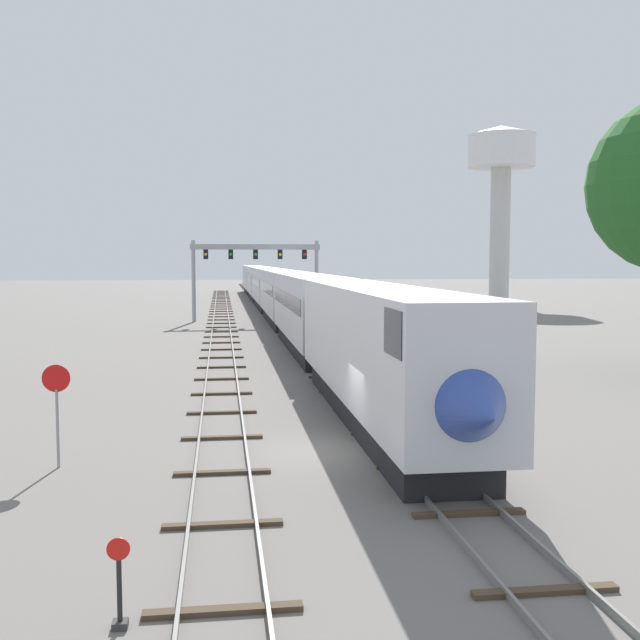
# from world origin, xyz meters

# --- Properties ---
(ground_plane) EXTENTS (400.00, 400.00, 0.00)m
(ground_plane) POSITION_xyz_m (0.00, 0.00, 0.00)
(ground_plane) COLOR slate
(track_main) EXTENTS (2.60, 200.00, 0.16)m
(track_main) POSITION_xyz_m (2.00, 60.00, 0.07)
(track_main) COLOR slate
(track_main) RESTS_ON ground
(track_near) EXTENTS (2.60, 160.00, 0.16)m
(track_near) POSITION_xyz_m (-3.50, 40.00, 0.07)
(track_near) COLOR slate
(track_near) RESTS_ON ground
(passenger_train) EXTENTS (3.04, 125.02, 4.80)m
(passenger_train) POSITION_xyz_m (2.00, 56.22, 2.61)
(passenger_train) COLOR silver
(passenger_train) RESTS_ON ground
(signal_gantry) EXTENTS (12.10, 0.49, 7.57)m
(signal_gantry) POSITION_xyz_m (-0.25, 48.47, 5.59)
(signal_gantry) COLOR #999BA0
(signal_gantry) RESTS_ON ground
(water_tower) EXTENTS (8.81, 8.81, 23.22)m
(water_tower) POSITION_xyz_m (33.04, 73.28, 17.88)
(water_tower) COLOR beige
(water_tower) RESTS_ON ground
(switch_stand) EXTENTS (0.36, 0.24, 1.46)m
(switch_stand) POSITION_xyz_m (-5.10, -10.28, 0.52)
(switch_stand) COLOR black
(switch_stand) RESTS_ON ground
(stop_sign) EXTENTS (0.76, 0.08, 2.88)m
(stop_sign) POSITION_xyz_m (-8.00, -0.74, 1.87)
(stop_sign) COLOR gray
(stop_sign) RESTS_ON ground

